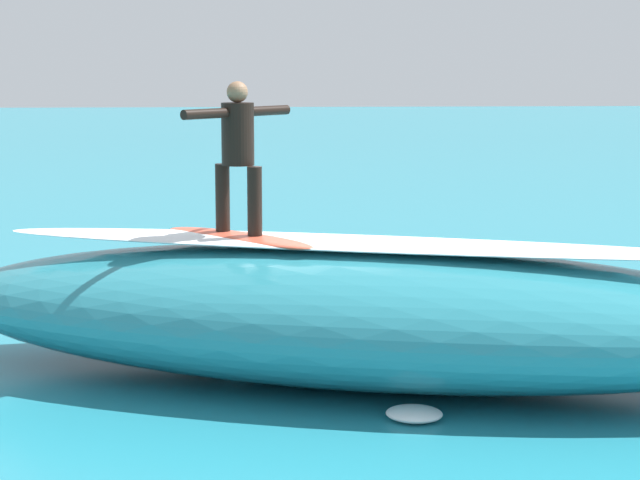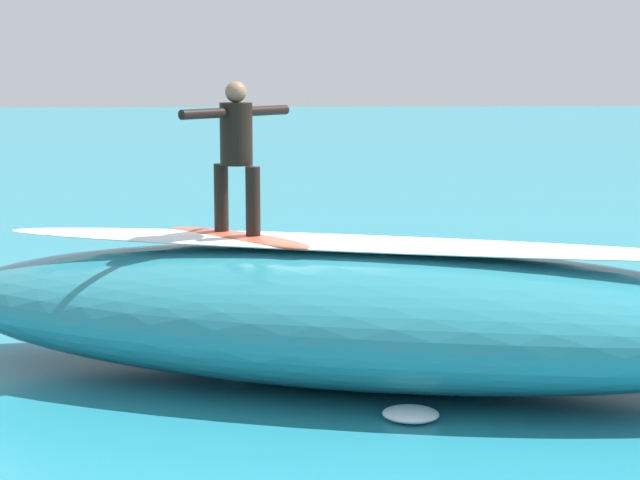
% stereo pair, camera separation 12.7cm
% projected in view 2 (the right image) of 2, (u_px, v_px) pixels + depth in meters
% --- Properties ---
extents(ground_plane, '(120.00, 120.00, 0.00)m').
position_uv_depth(ground_plane, '(334.00, 333.00, 13.70)').
color(ground_plane, teal).
extents(wave_crest, '(9.08, 5.20, 1.33)m').
position_uv_depth(wave_crest, '(356.00, 315.00, 11.59)').
color(wave_crest, teal).
rests_on(wave_crest, ground_plane).
extents(wave_foam_lip, '(7.31, 3.09, 0.08)m').
position_uv_depth(wave_foam_lip, '(356.00, 243.00, 11.48)').
color(wave_foam_lip, white).
rests_on(wave_foam_lip, wave_crest).
extents(surfboard_riding, '(1.73, 1.73, 0.10)m').
position_uv_depth(surfboard_riding, '(237.00, 238.00, 11.78)').
color(surfboard_riding, '#E0563D').
rests_on(surfboard_riding, wave_crest).
extents(surfer_riding, '(1.07, 1.07, 1.49)m').
position_uv_depth(surfer_riding, '(236.00, 145.00, 11.63)').
color(surfer_riding, black).
rests_on(surfer_riding, surfboard_riding).
extents(surfboard_paddling, '(2.17, 0.86, 0.06)m').
position_uv_depth(surfboard_paddling, '(384.00, 302.00, 15.26)').
color(surfboard_paddling, silver).
rests_on(surfboard_paddling, ground_plane).
extents(surfer_paddling, '(1.84, 0.54, 0.33)m').
position_uv_depth(surfer_paddling, '(394.00, 288.00, 15.26)').
color(surfer_paddling, black).
rests_on(surfer_paddling, surfboard_paddling).
extents(foam_patch_near, '(0.67, 0.66, 0.11)m').
position_uv_depth(foam_patch_near, '(411.00, 414.00, 10.43)').
color(foam_patch_near, white).
rests_on(foam_patch_near, ground_plane).
extents(foam_patch_mid, '(0.56, 0.63, 0.16)m').
position_uv_depth(foam_patch_mid, '(239.00, 369.00, 11.81)').
color(foam_patch_mid, white).
rests_on(foam_patch_mid, ground_plane).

